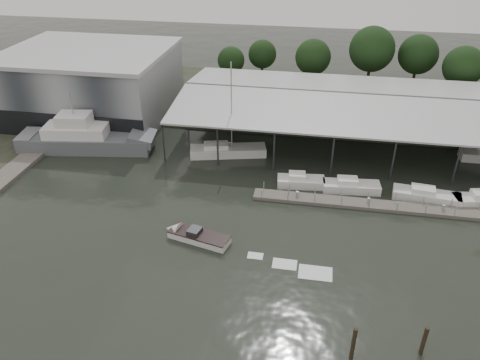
# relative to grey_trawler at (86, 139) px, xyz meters

# --- Properties ---
(ground) EXTENTS (200.00, 200.00, 0.00)m
(ground) POSITION_rel_grey_trawler_xyz_m (23.64, -17.93, -1.58)
(ground) COLOR black
(ground) RESTS_ON ground
(land_strip_far) EXTENTS (140.00, 30.00, 0.30)m
(land_strip_far) POSITION_rel_grey_trawler_xyz_m (23.64, 24.07, -1.48)
(land_strip_far) COLOR #3E4433
(land_strip_far) RESTS_ON ground
(land_strip_west) EXTENTS (20.00, 40.00, 0.30)m
(land_strip_west) POSITION_rel_grey_trawler_xyz_m (-16.36, 12.07, -1.48)
(land_strip_west) COLOR #3E4433
(land_strip_west) RESTS_ON ground
(storage_warehouse) EXTENTS (24.50, 20.50, 10.50)m
(storage_warehouse) POSITION_rel_grey_trawler_xyz_m (-4.36, 12.01, 3.71)
(storage_warehouse) COLOR #93989C
(storage_warehouse) RESTS_ON ground
(covered_boat_shed) EXTENTS (58.24, 24.00, 6.96)m
(covered_boat_shed) POSITION_rel_grey_trawler_xyz_m (40.64, 10.07, 4.55)
(covered_boat_shed) COLOR #B8BABC
(covered_boat_shed) RESTS_ON ground
(trawler_dock) EXTENTS (3.00, 18.00, 0.50)m
(trawler_dock) POSITION_rel_grey_trawler_xyz_m (-6.36, -3.93, -1.33)
(trawler_dock) COLOR #69655C
(trawler_dock) RESTS_ON ground
(floating_dock) EXTENTS (28.00, 2.00, 1.40)m
(floating_dock) POSITION_rel_grey_trawler_xyz_m (38.64, -7.93, -1.38)
(floating_dock) COLOR #69655C
(floating_dock) RESTS_ON ground
(grey_trawler) EXTENTS (19.11, 7.14, 8.84)m
(grey_trawler) POSITION_rel_grey_trawler_xyz_m (0.00, 0.00, 0.00)
(grey_trawler) COLOR slate
(grey_trawler) RESTS_ON ground
(white_sailboat) EXTENTS (10.50, 4.94, 13.00)m
(white_sailboat) POSITION_rel_grey_trawler_xyz_m (19.44, 1.58, -0.93)
(white_sailboat) COLOR white
(white_sailboat) RESTS_ON ground
(speedboat_underway) EXTENTS (17.74, 6.08, 2.00)m
(speedboat_underway) POSITION_rel_grey_trawler_xyz_m (19.86, -17.19, -1.19)
(speedboat_underway) COLOR white
(speedboat_underway) RESTS_ON ground
(moored_cruiser_0) EXTENTS (5.84, 2.78, 1.70)m
(moored_cruiser_0) POSITION_rel_grey_trawler_xyz_m (29.80, -4.77, -0.97)
(moored_cruiser_0) COLOR white
(moored_cruiser_0) RESTS_ON ground
(moored_cruiser_1) EXTENTS (6.83, 2.79, 1.70)m
(moored_cruiser_1) POSITION_rel_grey_trawler_xyz_m (35.75, -4.89, -0.97)
(moored_cruiser_1) COLOR white
(moored_cruiser_1) RESTS_ON ground
(moored_cruiser_2) EXTENTS (7.65, 3.10, 1.70)m
(moored_cruiser_2) POSITION_rel_grey_trawler_xyz_m (44.21, -5.46, -0.97)
(moored_cruiser_2) COLOR white
(moored_cruiser_2) RESTS_ON ground
(horizon_tree_line) EXTENTS (72.16, 12.20, 11.73)m
(horizon_tree_line) POSITION_rel_grey_trawler_xyz_m (45.85, 29.89, 4.81)
(horizon_tree_line) COLOR black
(horizon_tree_line) RESTS_ON ground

